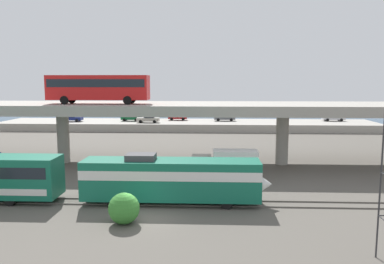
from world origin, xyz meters
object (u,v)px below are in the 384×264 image
parked_car_1 (148,119)px  parked_car_3 (333,117)px  train_locomotive (180,178)px  service_truck_west (227,164)px  parked_car_0 (71,118)px  parked_car_2 (131,117)px  parked_car_5 (224,117)px  parked_car_4 (178,117)px  transit_bus_on_overpass (98,87)px

parked_car_1 → parked_car_3: 39.60m
train_locomotive → service_truck_west: 9.38m
parked_car_1 → parked_car_3: size_ratio=0.99×
service_truck_west → parked_car_1: size_ratio=1.47×
service_truck_west → parked_car_0: bearing=-52.9°
parked_car_2 → parked_car_1: bearing=142.9°
train_locomotive → service_truck_west: size_ratio=2.30×
train_locomotive → parked_car_2: size_ratio=3.86×
parked_car_5 → parked_car_3: bearing=2.4°
service_truck_west → parked_car_2: 46.82m
parked_car_4 → parked_car_2: bearing=12.8°
parked_car_4 → parked_car_5: bearing=173.4°
parked_car_1 → parked_car_3: (39.25, 5.27, 0.00)m
parked_car_1 → parked_car_4: size_ratio=1.13×
transit_bus_on_overpass → parked_car_0: size_ratio=2.67×
parked_car_1 → parked_car_0: bearing=-5.1°
parked_car_1 → parked_car_2: size_ratio=1.14×
transit_bus_on_overpass → parked_car_1: 34.20m
service_truck_west → parked_car_4: size_ratio=1.66×
parked_car_5 → train_locomotive: bearing=-96.1°
parked_car_2 → parked_car_4: (9.91, 2.26, -0.00)m
transit_bus_on_overpass → service_truck_west: bearing=157.5°
service_truck_west → parked_car_2: bearing=-66.4°
service_truck_west → parked_car_4: parked_car_4 is taller
transit_bus_on_overpass → parked_car_3: (39.83, 38.71, -7.13)m
transit_bus_on_overpass → service_truck_west: transit_bus_on_overpass is taller
parked_car_2 → parked_car_4: bearing=-167.2°
parked_car_1 → service_truck_west: bearing=110.1°
parked_car_0 → parked_car_3: (55.91, 3.79, 0.00)m
parked_car_2 → parked_car_5: same height
transit_bus_on_overpass → parked_car_4: size_ratio=2.94×
transit_bus_on_overpass → parked_car_2: bearing=-84.3°
parked_car_0 → parked_car_4: (22.33, 4.00, -0.00)m
parked_car_2 → parked_car_4: 10.17m
parked_car_0 → parked_car_3: same height
transit_bus_on_overpass → parked_car_4: bearing=-99.1°
parked_car_2 → train_locomotive: bearing=105.8°
parked_car_0 → parked_car_2: size_ratio=1.10×
parked_car_4 → train_locomotive: bearing=94.9°
transit_bus_on_overpass → parked_car_5: (16.43, 37.74, -7.13)m
transit_bus_on_overpass → parked_car_4: (6.24, 38.91, -7.13)m
parked_car_1 → parked_car_5: size_ratio=1.02×
train_locomotive → parked_car_2: bearing=105.8°
transit_bus_on_overpass → parked_car_2: 37.52m
parked_car_0 → train_locomotive: bearing=-61.4°
parked_car_1 → parked_car_5: (15.85, 4.30, 0.00)m
train_locomotive → parked_car_4: bearing=94.9°
parked_car_0 → parked_car_2: 12.54m
parked_car_4 → transit_bus_on_overpass: bearing=80.9°
train_locomotive → parked_car_4: size_ratio=3.83×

